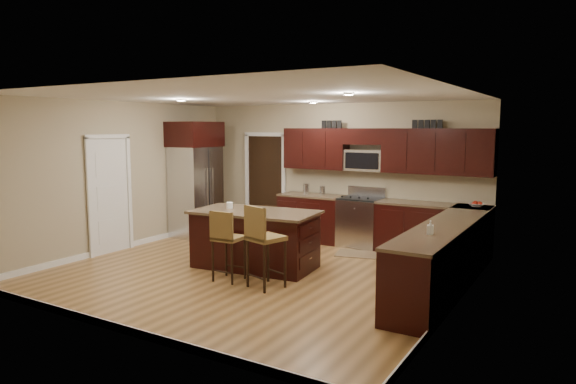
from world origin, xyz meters
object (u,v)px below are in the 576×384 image
Objects in this scene: range at (361,222)px; refrigerator at (196,178)px; stool_right at (262,237)px; island at (255,241)px; stool_mid at (226,237)px.

refrigerator is at bearing -165.44° from range.
refrigerator reaches higher than stool_right.
range reaches higher than island.
stool_mid is (-0.80, -3.08, 0.18)m from range.
island is 1.14m from stool_right.
stool_right is at bearing -3.23° from stool_mid.
stool_right is (-0.17, -3.09, 0.26)m from range.
range is 3.19m from stool_mid.
stool_mid is 3.39m from refrigerator.
stool_right is (0.70, -0.85, 0.30)m from island.
range is at bearing 104.12° from stool_right.
stool_right is at bearing -93.10° from range.
refrigerator is (-2.43, 1.38, 0.77)m from island.
stool_right is (0.63, -0.00, 0.08)m from stool_mid.
island is at bearing 147.00° from stool_right.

